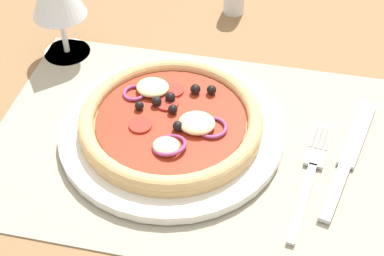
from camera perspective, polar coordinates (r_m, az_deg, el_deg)
The scene contains 6 objects.
ground_plane at distance 66.59cm, azimuth 0.95°, elevation -2.43°, with size 190.00×140.00×2.40cm, color olive.
placemat at distance 65.57cm, azimuth 0.97°, elevation -1.60°, with size 49.35×33.01×0.40cm, color #A39984.
plate at distance 66.06cm, azimuth -2.12°, elevation -0.24°, with size 26.44×26.44×1.14cm, color silver.
pizza at distance 64.91cm, azimuth -2.14°, elevation 0.82°, with size 21.44×21.44×2.57cm.
fork at distance 63.50cm, azimuth 12.03°, elevation -4.34°, with size 4.10×18.03×0.44cm.
knife at distance 66.18cm, azimuth 15.71°, elevation -2.65°, with size 6.38×19.81×0.62cm.
Camera 1 is at (8.32, -44.58, 47.56)cm, focal length 52.33 mm.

